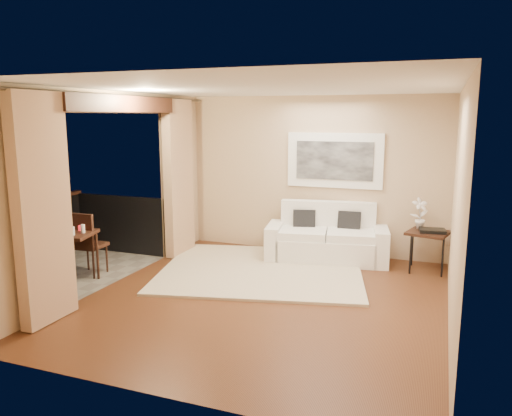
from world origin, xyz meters
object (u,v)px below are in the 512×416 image
at_px(sofa, 327,240).
at_px(balcony_chair_far, 85,240).
at_px(side_table, 428,235).
at_px(orchid, 420,213).
at_px(ice_bucket, 64,224).
at_px(balcony_chair_near, 45,244).
at_px(bistro_table, 70,238).

bearing_deg(sofa, balcony_chair_far, -155.91).
distance_m(sofa, side_table, 1.60).
xyz_separation_m(orchid, ice_bucket, (-4.76, -2.42, -0.04)).
height_order(orchid, balcony_chair_near, orchid).
bearing_deg(ice_bucket, balcony_chair_far, 53.82).
distance_m(bistro_table, ice_bucket, 0.25).
distance_m(bistro_table, balcony_chair_near, 0.34).
relative_size(side_table, orchid, 1.41).
xyz_separation_m(balcony_chair_near, ice_bucket, (0.02, 0.36, 0.22)).
relative_size(bistro_table, balcony_chair_near, 0.71).
bearing_deg(bistro_table, orchid, 28.39).
height_order(balcony_chair_far, ice_bucket, balcony_chair_far).
xyz_separation_m(bistro_table, ice_bucket, (-0.16, 0.07, 0.18)).
bearing_deg(balcony_chair_near, balcony_chair_far, 73.40).
bearing_deg(orchid, balcony_chair_near, -149.79).
bearing_deg(balcony_chair_far, side_table, -160.00).
relative_size(side_table, balcony_chair_far, 0.72).
bearing_deg(side_table, bistro_table, -153.66).
bearing_deg(sofa, balcony_chair_near, -150.77).
xyz_separation_m(side_table, orchid, (-0.14, 0.14, 0.30)).
bearing_deg(balcony_chair_far, bistro_table, 84.54).
bearing_deg(balcony_chair_far, ice_bucket, 50.41).
height_order(balcony_chair_far, balcony_chair_near, balcony_chair_near).
distance_m(balcony_chair_far, balcony_chair_near, 0.62).
xyz_separation_m(sofa, ice_bucket, (-3.32, -2.37, 0.50)).
bearing_deg(sofa, side_table, -13.30).
distance_m(side_table, orchid, 0.36).
bearing_deg(orchid, ice_bucket, -153.08).
distance_m(orchid, balcony_chair_near, 5.53).
distance_m(sofa, ice_bucket, 4.11).
bearing_deg(balcony_chair_near, side_table, 28.81).
xyz_separation_m(side_table, ice_bucket, (-4.90, -2.28, 0.26)).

